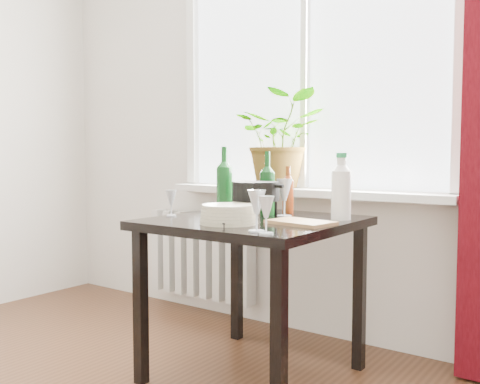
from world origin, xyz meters
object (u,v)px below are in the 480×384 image
Objects in this scene: bottle_amber at (288,190)px; cutting_board at (301,222)px; cleaning_bottle at (341,186)px; table at (254,238)px; potted_plant at (282,140)px; radiator at (201,255)px; wineglass_back_left at (266,196)px; wineglass_far_right at (266,215)px; wineglass_front_right at (257,210)px; tv_remote at (231,223)px; plate_stack at (229,214)px; fondue_pot at (256,200)px; wineglass_back_center at (284,197)px; wine_bottle_right at (267,183)px; wineglass_front_left at (171,203)px; wine_bottle_left at (224,179)px.

cutting_board is at bearing -51.82° from bottle_amber.
cleaning_bottle is 1.15× the size of cutting_board.
potted_plant is at bearing 109.86° from table.
radiator is at bearing 149.05° from cutting_board.
wineglass_back_left reaches higher than cutting_board.
wineglass_far_right is (1.16, -1.00, 0.43)m from radiator.
potted_plant is 3.52× the size of wineglass_back_left.
table is 0.51m from wineglass_far_right.
wineglass_front_right is 0.61× the size of cutting_board.
tv_remote is (0.18, -0.55, -0.07)m from wineglass_back_left.
table is 0.26m from tv_remote.
bottle_amber is (0.01, 0.29, 0.21)m from table.
plate_stack is 0.24m from fondue_pot.
wineglass_back_center is (0.07, -0.14, -0.03)m from bottle_amber.
cutting_board is at bearing -34.18° from wine_bottle_right.
wine_bottle_right reaches higher than cutting_board.
potted_plant is 2.03× the size of cutting_board.
cutting_board is at bearing 85.70° from wineglass_front_right.
potted_plant reaches higher than wineglass_back_left.
wineglass_back_center reaches higher than wineglass_front_left.
wineglass_back_left reaches higher than tv_remote.
potted_plant is at bearing 126.58° from bottle_amber.
potted_plant is 0.51m from wine_bottle_right.
fondue_pot is (-0.07, -0.13, -0.01)m from wineglass_back_center.
wineglass_back_center is at bearing -169.20° from cleaning_bottle.
bottle_amber is 0.55m from tv_remote.
fondue_pot is (0.13, -0.29, 0.01)m from wineglass_back_left.
radiator is at bearing 143.46° from table.
wine_bottle_left is 0.31m from wineglass_front_left.
tv_remote is 0.30m from cutting_board.
radiator is 4.66× the size of tv_remote.
bottle_amber reaches higher than wineglass_far_right.
wine_bottle_right is 0.40m from plate_stack.
bottle_amber is at bearing 49.81° from wineglass_front_left.
wineglass_front_right is (0.46, -0.93, -0.30)m from potted_plant.
cleaning_bottle reaches higher than plate_stack.
wine_bottle_left is at bearing -120.80° from wineglass_back_left.
fondue_pot is at bearing -118.73° from wineglass_back_center.
cleaning_bottle is at bearing -19.81° from radiator.
wineglass_back_left is (-0.21, 0.16, -0.02)m from wineglass_back_center.
tv_remote is at bearing -11.58° from wineglass_front_left.
fondue_pot is 1.46× the size of tv_remote.
wine_bottle_right is 1.82× the size of tv_remote.
wineglass_front_left is (-0.37, -0.15, 0.16)m from table.
tv_remote is at bearing -78.61° from wine_bottle_right.
wine_bottle_right is 0.58m from wineglass_front_right.
wineglass_back_center is (0.33, 0.04, -0.08)m from wine_bottle_left.
wine_bottle_right is at bearing -67.01° from potted_plant.
wine_bottle_left is 1.83× the size of wineglass_back_center.
wineglass_far_right is (0.56, -0.48, -0.10)m from wine_bottle_left.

